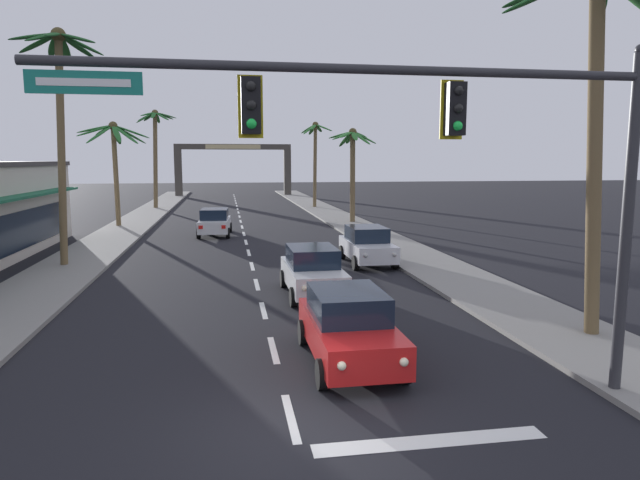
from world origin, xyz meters
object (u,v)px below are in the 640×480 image
Objects in this scene: sedan_oncoming_far at (215,222)px; palm_right_third at (352,155)px; traffic_signal_mast at (460,145)px; town_gateway_arch at (233,162)px; palm_left_farthest at (155,140)px; palm_right_nearest at (595,84)px; palm_right_farthest at (315,147)px; sedan_lead_at_stop_bar at (348,326)px; sedan_parked_nearest_kerb at (367,245)px; palm_left_second at (60,93)px; sedan_third_in_queue at (313,271)px; palm_left_third at (114,147)px.

palm_right_third is (9.88, 5.15, 4.18)m from sedan_oncoming_far.
traffic_signal_mast is at bearing -99.28° from palm_right_third.
palm_right_third reaches higher than town_gateway_arch.
palm_left_farthest reaches higher than palm_right_third.
palm_right_nearest is 41.19m from palm_right_farthest.
palm_left_farthest is (-9.21, 43.32, 5.68)m from sedan_lead_at_stop_bar.
palm_right_third is at bearing 27.51° from sedan_oncoming_far.
traffic_signal_mast is at bearing -62.23° from sedan_lead_at_stop_bar.
palm_left_second is at bearing 174.36° from sedan_parked_nearest_kerb.
sedan_third_in_queue is at bearing -75.66° from palm_left_farthest.
traffic_signal_mast is at bearing -98.15° from sedan_parked_nearest_kerb.
traffic_signal_mast is at bearing -77.00° from palm_left_farthest.
sedan_lead_at_stop_bar is 0.30× the size of town_gateway_arch.
palm_left_farthest reaches higher than sedan_parked_nearest_kerb.
palm_left_third is at bearing 92.63° from palm_left_second.
sedan_lead_at_stop_bar is 29.14m from palm_right_third.
palm_right_farthest is (15.11, -1.47, -0.60)m from palm_left_farthest.
sedan_oncoming_far is (-3.44, 22.96, 0.00)m from sedan_lead_at_stop_bar.
palm_left_second is 1.21× the size of palm_right_farthest.
town_gateway_arch reaches higher than sedan_oncoming_far.
sedan_lead_at_stop_bar is 0.44× the size of palm_left_second.
sedan_oncoming_far and sedan_parked_nearest_kerb have the same top height.
palm_right_farthest reaches higher than sedan_third_in_queue.
sedan_parked_nearest_kerb is at bearing 58.74° from sedan_third_in_queue.
sedan_third_in_queue is 0.30× the size of town_gateway_arch.
sedan_third_in_queue is (0.18, 6.58, 0.00)m from sedan_lead_at_stop_bar.
palm_right_third reaches higher than sedan_third_in_queue.
sedan_third_in_queue is at bearing 136.19° from palm_right_nearest.
traffic_signal_mast is 64.78m from town_gateway_arch.
traffic_signal_mast is 1.15× the size of palm_right_nearest.
palm_left_third reaches higher than sedan_third_in_queue.
palm_right_farthest is (4.49, 44.53, 1.00)m from traffic_signal_mast.
palm_right_farthest is at bearing 61.56° from palm_left_second.
palm_right_farthest reaches higher than sedan_parked_nearest_kerb.
sedan_parked_nearest_kerb is at bearing 73.74° from sedan_lead_at_stop_bar.
traffic_signal_mast is at bearing -145.82° from palm_right_nearest.
palm_right_farthest is at bearing 85.45° from sedan_parked_nearest_kerb.
sedan_parked_nearest_kerb is (3.53, 12.09, 0.00)m from sedan_lead_at_stop_bar.
sedan_parked_nearest_kerb is 0.61× the size of palm_left_third.
sedan_lead_at_stop_bar is at bearing -81.47° from sedan_oncoming_far.
palm_left_farthest reaches higher than palm_right_farthest.
palm_right_nearest is 27.48m from palm_right_third.
sedan_lead_at_stop_bar is 0.61× the size of palm_left_third.
sedan_third_in_queue is 6.45m from sedan_parked_nearest_kerb.
sedan_lead_at_stop_bar is at bearing -106.26° from sedan_parked_nearest_kerb.
palm_left_farthest is at bearing 112.19° from sedan_parked_nearest_kerb.
sedan_oncoming_far is 0.45× the size of palm_left_second.
palm_left_second reaches higher than town_gateway_arch.
sedan_parked_nearest_kerb is at bearing -94.55° from palm_right_farthest.
palm_right_farthest is at bearing 40.00° from palm_left_third.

